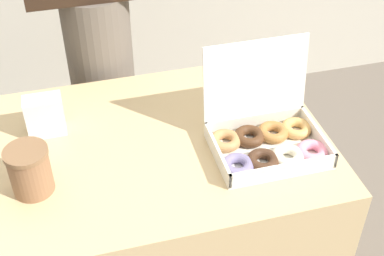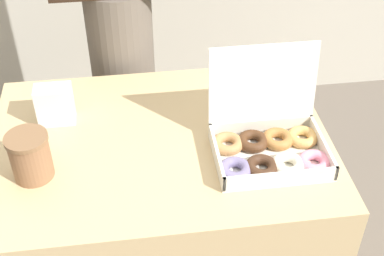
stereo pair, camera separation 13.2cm
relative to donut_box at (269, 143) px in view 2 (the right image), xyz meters
name	(u,v)px [view 2 (the right image)]	position (x,y,z in m)	size (l,w,h in m)	color
table	(165,226)	(-0.27, 0.10, -0.39)	(0.91, 0.67, 0.71)	tan
donut_box	(269,143)	(0.00, 0.00, 0.00)	(0.31, 0.25, 0.26)	white
coffee_cup	(30,156)	(-0.60, 0.00, 0.03)	(0.10, 0.10, 0.12)	#8C6042
napkin_holder	(55,105)	(-0.55, 0.22, 0.02)	(0.10, 0.06, 0.11)	silver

